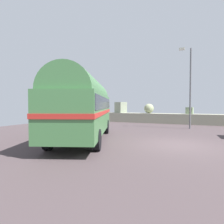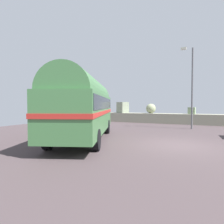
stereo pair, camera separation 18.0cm
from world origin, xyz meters
TOP-DOWN VIEW (x-y plane):
  - ground at (0.00, 0.00)m, footprint 32.00×26.00m
  - breakwater at (0.10, 11.80)m, footprint 31.36×1.82m
  - vintage_coach at (-5.07, -0.72)m, footprint 5.36×8.86m
  - lamp_post at (0.25, 7.31)m, footprint 0.98×0.61m

SIDE VIEW (x-z plane):
  - ground at x=0.00m, z-range 0.00..0.02m
  - breakwater at x=0.10m, z-range -0.52..1.89m
  - vintage_coach at x=-5.07m, z-range 0.20..3.90m
  - lamp_post at x=0.25m, z-range 0.41..7.23m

